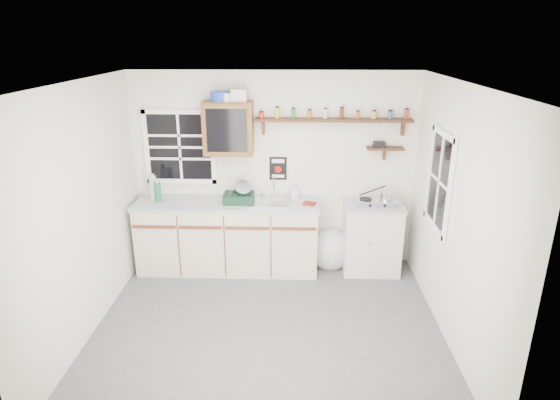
{
  "coord_description": "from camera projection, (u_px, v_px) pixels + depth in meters",
  "views": [
    {
      "loc": [
        0.26,
        -4.18,
        2.9
      ],
      "look_at": [
        0.11,
        0.55,
        1.22
      ],
      "focal_mm": 30.0,
      "sensor_mm": 36.0,
      "label": 1
    }
  ],
  "objects": [
    {
      "name": "dish_rack",
      "position": [
        240.0,
        195.0,
        5.82
      ],
      "size": [
        0.38,
        0.29,
        0.28
      ],
      "rotation": [
        0.0,
        0.0,
        0.01
      ],
      "color": "black",
      "rests_on": "main_cabinet"
    },
    {
      "name": "right_cabinet",
      "position": [
        371.0,
        237.0,
        5.98
      ],
      "size": [
        0.73,
        0.57,
        0.91
      ],
      "color": "beige",
      "rests_on": "floor"
    },
    {
      "name": "room",
      "position": [
        267.0,
        216.0,
        4.5
      ],
      "size": [
        3.64,
        3.24,
        2.54
      ],
      "color": "#4B4B4D",
      "rests_on": "ground"
    },
    {
      "name": "rag",
      "position": [
        309.0,
        204.0,
        5.77
      ],
      "size": [
        0.18,
        0.17,
        0.02
      ],
      "primitive_type": "cube",
      "rotation": [
        0.0,
        0.0,
        -0.34
      ],
      "color": "maroon",
      "rests_on": "main_cabinet"
    },
    {
      "name": "trash_bag",
      "position": [
        330.0,
        250.0,
        6.14
      ],
      "size": [
        0.48,
        0.43,
        0.54
      ],
      "color": "beige",
      "rests_on": "floor"
    },
    {
      "name": "main_cabinet",
      "position": [
        228.0,
        235.0,
        6.01
      ],
      "size": [
        2.31,
        0.63,
        0.92
      ],
      "color": "beige",
      "rests_on": "floor"
    },
    {
      "name": "saucepan",
      "position": [
        386.0,
        196.0,
        5.77
      ],
      "size": [
        0.39,
        0.2,
        0.17
      ],
      "rotation": [
        0.0,
        0.0,
        -0.18
      ],
      "color": "#B8B8BD",
      "rests_on": "hotplate"
    },
    {
      "name": "sink",
      "position": [
        269.0,
        201.0,
        5.84
      ],
      "size": [
        0.52,
        0.44,
        0.29
      ],
      "color": "#B8B8BD",
      "rests_on": "main_cabinet"
    },
    {
      "name": "window_right",
      "position": [
        440.0,
        181.0,
        4.9
      ],
      "size": [
        0.03,
        0.78,
        1.08
      ],
      "color": "black",
      "rests_on": "wall_back"
    },
    {
      "name": "window_back",
      "position": [
        180.0,
        147.0,
        5.93
      ],
      "size": [
        0.93,
        0.03,
        0.98
      ],
      "color": "black",
      "rests_on": "wall_back"
    },
    {
      "name": "secondary_shelf",
      "position": [
        383.0,
        148.0,
        5.79
      ],
      "size": [
        0.45,
        0.16,
        0.24
      ],
      "color": "#321C0E",
      "rests_on": "wall_back"
    },
    {
      "name": "hotplate",
      "position": [
        376.0,
        202.0,
        5.79
      ],
      "size": [
        0.52,
        0.3,
        0.07
      ],
      "rotation": [
        0.0,
        0.0,
        0.06
      ],
      "color": "#B8B8BD",
      "rests_on": "right_cabinet"
    },
    {
      "name": "soap_bottle",
      "position": [
        294.0,
        190.0,
        5.95
      ],
      "size": [
        0.11,
        0.12,
        0.21
      ],
      "primitive_type": "imported",
      "rotation": [
        0.0,
        0.0,
        0.26
      ],
      "color": "white",
      "rests_on": "main_cabinet"
    },
    {
      "name": "upper_cabinet",
      "position": [
        228.0,
        128.0,
        5.69
      ],
      "size": [
        0.6,
        0.32,
        0.65
      ],
      "color": "#5B3316",
      "rests_on": "wall_back"
    },
    {
      "name": "warning_sign",
      "position": [
        278.0,
        168.0,
        5.98
      ],
      "size": [
        0.22,
        0.02,
        0.3
      ],
      "color": "black",
      "rests_on": "wall_back"
    },
    {
      "name": "spice_shelf",
      "position": [
        334.0,
        119.0,
        5.68
      ],
      "size": [
        1.91,
        0.18,
        0.35
      ],
      "color": "#321C0E",
      "rests_on": "wall_back"
    },
    {
      "name": "upper_cabinet_clutter",
      "position": [
        227.0,
        96.0,
        5.56
      ],
      "size": [
        0.44,
        0.24,
        0.14
      ],
      "color": "#1A35A9",
      "rests_on": "upper_cabinet"
    },
    {
      "name": "water_bottles",
      "position": [
        155.0,
        190.0,
        5.85
      ],
      "size": [
        0.16,
        0.14,
        0.34
      ],
      "color": "#AFC5CD",
      "rests_on": "main_cabinet"
    }
  ]
}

